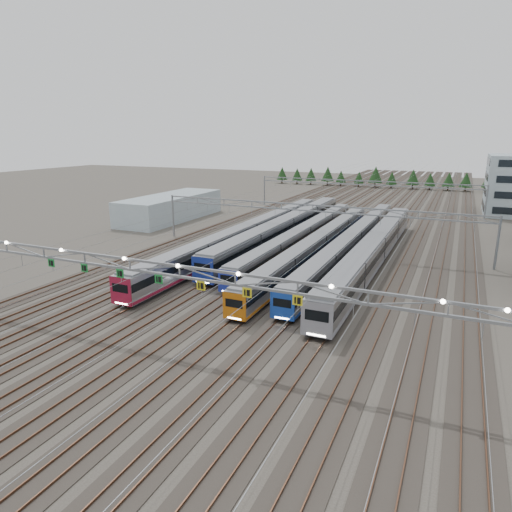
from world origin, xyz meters
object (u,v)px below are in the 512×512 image
at_px(train_a, 250,233).
at_px(train_c, 303,235).
at_px(west_shed, 171,207).
at_px(train_f, 374,249).
at_px(train_e, 353,241).
at_px(gantry_far, 365,186).
at_px(train_d, 318,245).
at_px(gantry_near, 179,274).
at_px(gantry_mid, 313,213).
at_px(train_b, 286,228).

relative_size(train_a, train_c, 1.18).
bearing_deg(west_shed, train_f, -21.30).
bearing_deg(train_a, train_e, 7.10).
bearing_deg(train_f, gantry_far, 102.84).
distance_m(train_d, train_f, 9.03).
height_order(train_c, gantry_near, gantry_near).
distance_m(gantry_near, west_shed, 67.81).
xyz_separation_m(train_c, train_f, (13.50, -6.68, 0.36)).
distance_m(train_f, west_shed, 53.91).
distance_m(train_e, gantry_mid, 8.15).
bearing_deg(train_b, gantry_near, -81.62).
bearing_deg(train_b, gantry_far, 80.32).
distance_m(train_a, train_e, 18.14).
xyz_separation_m(gantry_near, west_shed, (-38.93, 55.36, -4.31)).
bearing_deg(train_a, gantry_mid, 4.74).
height_order(train_b, gantry_near, gantry_near).
xyz_separation_m(train_a, train_c, (9.00, 3.27, -0.20)).
relative_size(train_c, gantry_far, 1.03).
bearing_deg(gantry_near, train_d, 86.40).
xyz_separation_m(train_f, gantry_far, (-11.25, 49.34, 4.07)).
bearing_deg(gantry_near, train_e, 80.68).
distance_m(train_a, gantry_mid, 12.05).
bearing_deg(gantry_mid, gantry_near, -90.07).
xyz_separation_m(train_d, gantry_near, (-2.30, -36.48, 5.09)).
height_order(train_d, gantry_far, gantry_far).
bearing_deg(west_shed, gantry_near, -54.88).
distance_m(train_c, train_e, 9.06).
bearing_deg(train_b, train_f, -28.44).
relative_size(train_d, west_shed, 2.01).
bearing_deg(gantry_far, train_b, -99.68).
xyz_separation_m(train_c, gantry_mid, (2.25, -2.34, 4.43)).
distance_m(train_c, gantry_near, 42.82).
bearing_deg(train_d, gantry_mid, 121.76).
distance_m(train_b, train_c, 5.46).
xyz_separation_m(train_b, train_d, (9.00, -9.04, -0.33)).
bearing_deg(gantry_near, train_c, 92.97).
bearing_deg(train_c, gantry_mid, -46.08).
distance_m(gantry_near, gantry_far, 85.12).
height_order(gantry_mid, gantry_far, same).
bearing_deg(train_e, west_shed, 163.06).
bearing_deg(west_shed, train_b, -16.97).
relative_size(train_b, train_f, 1.01).
bearing_deg(train_e, train_d, -132.32).
height_order(train_e, west_shed, west_shed).
height_order(train_e, gantry_near, gantry_near).
relative_size(train_a, train_d, 1.14).
height_order(train_a, gantry_far, gantry_far).
xyz_separation_m(train_f, gantry_mid, (-11.25, 4.34, 4.07)).
relative_size(gantry_mid, gantry_far, 1.00).
bearing_deg(train_e, gantry_far, 98.78).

